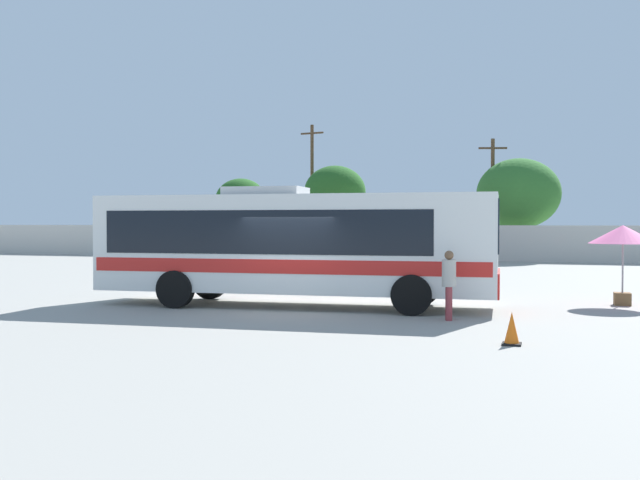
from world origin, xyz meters
name	(u,v)px	position (x,y,z in m)	size (l,w,h in m)	color
ground_plane	(379,282)	(0.00, 10.00, 0.00)	(300.00, 300.00, 0.00)	gray
perimeter_wall	(443,243)	(0.00, 27.32, 1.10)	(80.00, 0.30, 2.20)	beige
coach_bus_white_red	(290,242)	(-0.40, 0.95, 1.79)	(11.30, 3.31, 3.35)	white
attendant_by_bus_door	(449,281)	(4.27, -0.66, 0.95)	(0.41, 0.41, 1.68)	#99383D
vendor_umbrella_near_gate_pink	(623,237)	(8.52, 4.06, 1.95)	(1.89, 1.89, 2.28)	gray
parked_car_leftmost_silver	(204,248)	(-14.43, 23.00, 0.79)	(4.26, 2.18, 1.50)	#B7BABF
parked_car_second_red	(296,250)	(-8.07, 22.52, 0.76)	(4.60, 2.05, 1.41)	red
parked_car_third_red	(406,250)	(-1.57, 23.25, 0.76)	(4.46, 2.22, 1.42)	red
utility_pole_near	(493,196)	(2.86, 29.23, 4.04)	(1.77, 0.59, 7.72)	#4C3823
utility_pole_far	(312,188)	(-9.95, 31.10, 4.88)	(1.80, 0.41, 9.38)	#4C3823
roadside_tree_left	(241,200)	(-15.38, 30.77, 4.01)	(3.76, 3.76, 5.63)	brown
roadside_tree_midleft	(335,192)	(-8.05, 30.50, 4.52)	(4.32, 4.32, 6.37)	brown
roadside_tree_midright	(518,194)	(4.45, 29.33, 4.20)	(5.23, 5.23, 6.43)	brown
traffic_cone_on_apron	(512,329)	(5.91, -3.83, 0.31)	(0.36, 0.36, 0.64)	black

